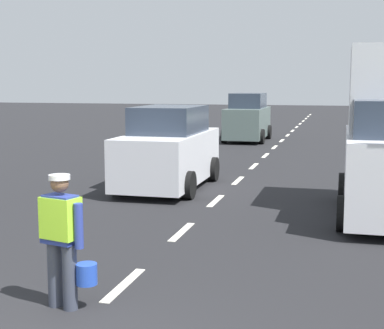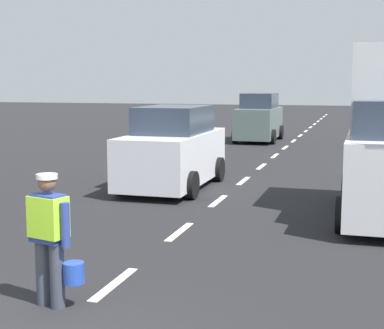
# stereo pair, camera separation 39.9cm
# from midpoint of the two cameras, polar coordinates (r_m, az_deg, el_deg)

# --- Properties ---
(ground_plane) EXTENTS (96.00, 96.00, 0.00)m
(ground_plane) POSITION_cam_midpoint_polar(r_m,az_deg,el_deg) (25.91, 7.62, 1.72)
(ground_plane) COLOR black
(lane_center_line) EXTENTS (0.14, 46.40, 0.01)m
(lane_center_line) POSITION_cam_midpoint_polar(r_m,az_deg,el_deg) (30.06, 8.59, 2.57)
(lane_center_line) COLOR silver
(lane_center_line) RESTS_ON ground
(road_worker) EXTENTS (0.77, 0.39, 1.67)m
(road_worker) POSITION_cam_midpoint_polar(r_m,az_deg,el_deg) (7.44, -13.87, -6.60)
(road_worker) COLOR #383D4C
(road_worker) RESTS_ON ground
(car_oncoming_second) EXTENTS (1.95, 4.12, 2.27)m
(car_oncoming_second) POSITION_cam_midpoint_polar(r_m,az_deg,el_deg) (28.27, 4.99, 4.42)
(car_oncoming_second) COLOR slate
(car_oncoming_second) RESTS_ON ground
(car_oncoming_lead) EXTENTS (2.04, 4.37, 2.15)m
(car_oncoming_lead) POSITION_cam_midpoint_polar(r_m,az_deg,el_deg) (15.55, -2.99, 1.40)
(car_oncoming_lead) COLOR silver
(car_oncoming_lead) RESTS_ON ground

